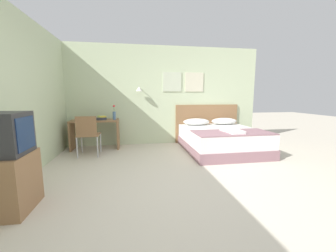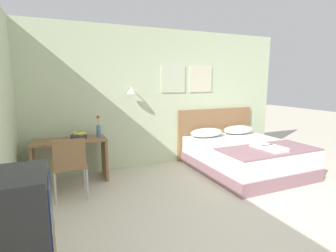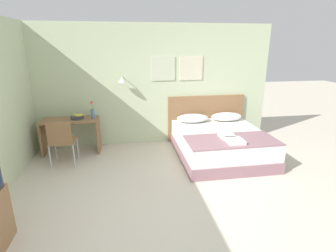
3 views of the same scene
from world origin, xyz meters
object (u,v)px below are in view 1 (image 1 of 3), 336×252
folded_towel_near_foot (228,130)px  tv_stand (8,183)px  flower_vase (114,114)px  headboard (207,123)px  television (2,134)px  desk (95,129)px  folded_towel_mid_bed (236,132)px  pillow_left (196,122)px  fruit_bowl (101,118)px  pillow_right (224,121)px  bed (221,140)px  throw_blanket (233,133)px  desk_chair (88,132)px

folded_towel_near_foot → tv_stand: bearing=-154.5°
folded_towel_near_foot → flower_vase: (-2.51, 1.12, 0.27)m
headboard → television: bearing=-138.6°
desk → television: 2.86m
folded_towel_mid_bed → flower_vase: bearing=151.3°
flower_vase → pillow_left: bearing=0.8°
headboard → folded_towel_mid_bed: 1.71m
desk → fruit_bowl: size_ratio=4.14×
fruit_bowl → pillow_right: bearing=0.0°
folded_towel_near_foot → flower_vase: bearing=155.9°
bed → folded_towel_near_foot: size_ratio=6.97×
bed → flower_vase: size_ratio=5.30×
folded_towel_near_foot → desk: desk is taller
pillow_right → tv_stand: (-3.92, -2.81, -0.29)m
folded_towel_mid_bed → fruit_bowl: 3.21m
throw_blanket → folded_towel_mid_bed: bearing=-91.7°
folded_towel_mid_bed → pillow_right: bearing=74.2°
bed → desk: size_ratio=1.70×
bed → folded_towel_mid_bed: bearing=-90.3°
throw_blanket → folded_towel_near_foot: folded_towel_near_foot is taller
pillow_right → pillow_left: bearing=180.0°
bed → fruit_bowl: size_ratio=7.04×
bed → flower_vase: flower_vase is taller
folded_towel_near_foot → fruit_bowl: (-2.83, 1.15, 0.18)m
headboard → pillow_right: bearing=-35.5°
folded_towel_mid_bed → folded_towel_near_foot: bearing=98.0°
pillow_right → folded_towel_near_foot: 1.23m
throw_blanket → desk: size_ratio=1.44×
desk_chair → fruit_bowl: 0.76m
folded_towel_near_foot → fruit_bowl: fruit_bowl is taller
pillow_right → fruit_bowl: size_ratio=2.59×
folded_towel_near_foot → tv_stand: size_ratio=0.42×
flower_vase → folded_towel_near_foot: bearing=-24.1°
throw_blanket → television: (-3.51, -1.52, 0.36)m
bed → desk: desk is taller
fruit_bowl → throw_blanket: bearing=-24.1°
desk_chair → fruit_bowl: size_ratio=3.24×
desk_chair → pillow_right: bearing=11.4°
headboard → fruit_bowl: headboard is taller
pillow_left → pillow_right: bearing=0.0°
desk_chair → tv_stand: desk_chair is taller
pillow_right → television: size_ratio=1.50×
folded_towel_near_foot → flower_vase: 2.76m
desk_chair → desk: bearing=86.6°
headboard → folded_towel_mid_bed: headboard is taller
fruit_bowl → flower_vase: flower_vase is taller
folded_towel_mid_bed → television: (-3.51, -1.38, 0.32)m
pillow_left → desk_chair: desk_chair is taller
tv_stand → bed: bearing=30.7°
folded_towel_near_foot → flower_vase: size_ratio=0.76×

